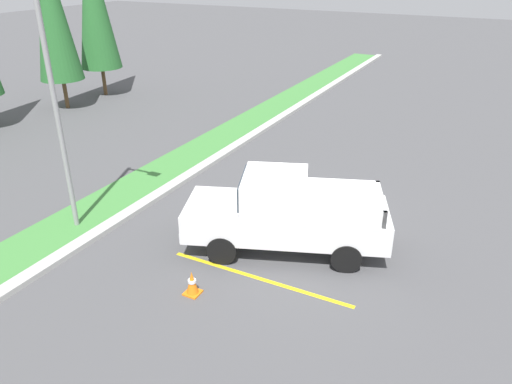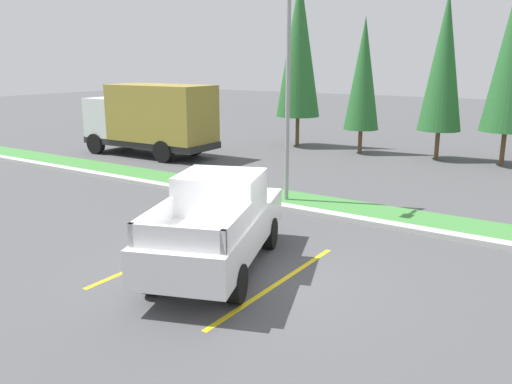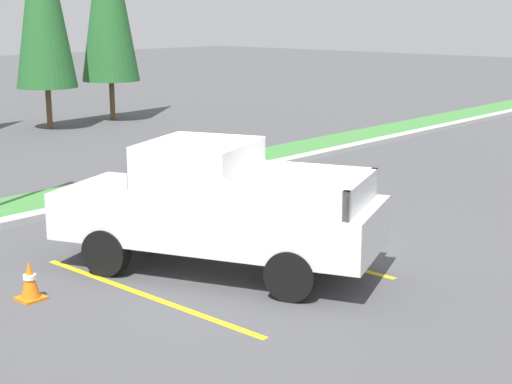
{
  "view_description": "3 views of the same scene",
  "coord_description": "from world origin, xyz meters",
  "px_view_note": "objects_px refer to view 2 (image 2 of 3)",
  "views": [
    {
      "loc": [
        -11.24,
        -4.37,
        7.04
      ],
      "look_at": [
        -0.51,
        1.16,
        1.23
      ],
      "focal_mm": 34.37,
      "sensor_mm": 36.0,
      "label": 1
    },
    {
      "loc": [
        5.85,
        -8.61,
        4.48
      ],
      "look_at": [
        -1.39,
        2.23,
        1.24
      ],
      "focal_mm": 37.05,
      "sensor_mm": 36.0,
      "label": 2
    },
    {
      "loc": [
        -9.55,
        -8.47,
        4.11
      ],
      "look_at": [
        -0.29,
        -0.19,
        1.23
      ],
      "focal_mm": 54.67,
      "sensor_mm": 36.0,
      "label": 3
    }
  ],
  "objects_px": {
    "pickup_truck_main": "(218,223)",
    "cypress_tree_center": "(444,62)",
    "traffic_cone": "(160,223)",
    "cargo_truck_distant": "(151,117)",
    "cypress_tree_left_inner": "(363,74)",
    "street_light": "(286,71)",
    "cypress_tree_leftmost": "(299,46)"
  },
  "relations": [
    {
      "from": "traffic_cone",
      "to": "cypress_tree_left_inner",
      "type": "bearing_deg",
      "value": 92.35
    },
    {
      "from": "street_light",
      "to": "traffic_cone",
      "type": "bearing_deg",
      "value": -103.38
    },
    {
      "from": "street_light",
      "to": "cypress_tree_center",
      "type": "xyz_separation_m",
      "value": [
        1.97,
        10.61,
        0.24
      ]
    },
    {
      "from": "cypress_tree_center",
      "to": "traffic_cone",
      "type": "relative_size",
      "value": 12.51
    },
    {
      "from": "pickup_truck_main",
      "to": "cypress_tree_leftmost",
      "type": "height_order",
      "value": "cypress_tree_leftmost"
    },
    {
      "from": "cargo_truck_distant",
      "to": "cypress_tree_center",
      "type": "relative_size",
      "value": 0.92
    },
    {
      "from": "street_light",
      "to": "cargo_truck_distant",
      "type": "bearing_deg",
      "value": 158.0
    },
    {
      "from": "pickup_truck_main",
      "to": "cypress_tree_leftmost",
      "type": "xyz_separation_m",
      "value": [
        -7.09,
        16.15,
        4.18
      ]
    },
    {
      "from": "cargo_truck_distant",
      "to": "street_light",
      "type": "distance_m",
      "value": 10.77
    },
    {
      "from": "pickup_truck_main",
      "to": "cypress_tree_leftmost",
      "type": "bearing_deg",
      "value": 113.69
    },
    {
      "from": "street_light",
      "to": "traffic_cone",
      "type": "xyz_separation_m",
      "value": [
        -1.09,
        -4.6,
        -3.89
      ]
    },
    {
      "from": "cargo_truck_distant",
      "to": "traffic_cone",
      "type": "height_order",
      "value": "cargo_truck_distant"
    },
    {
      "from": "street_light",
      "to": "cypress_tree_left_inner",
      "type": "bearing_deg",
      "value": 99.42
    },
    {
      "from": "pickup_truck_main",
      "to": "cargo_truck_distant",
      "type": "distance_m",
      "value": 14.93
    },
    {
      "from": "cypress_tree_leftmost",
      "to": "cypress_tree_left_inner",
      "type": "bearing_deg",
      "value": -3.58
    },
    {
      "from": "cypress_tree_leftmost",
      "to": "traffic_cone",
      "type": "bearing_deg",
      "value": -74.01
    },
    {
      "from": "cypress_tree_center",
      "to": "cargo_truck_distant",
      "type": "bearing_deg",
      "value": -150.35
    },
    {
      "from": "pickup_truck_main",
      "to": "traffic_cone",
      "type": "bearing_deg",
      "value": 159.26
    },
    {
      "from": "cypress_tree_center",
      "to": "traffic_cone",
      "type": "distance_m",
      "value": 16.06
    },
    {
      "from": "cypress_tree_center",
      "to": "cypress_tree_leftmost",
      "type": "bearing_deg",
      "value": -179.17
    },
    {
      "from": "pickup_truck_main",
      "to": "traffic_cone",
      "type": "relative_size",
      "value": 9.25
    },
    {
      "from": "cypress_tree_left_inner",
      "to": "cypress_tree_center",
      "type": "distance_m",
      "value": 3.74
    },
    {
      "from": "pickup_truck_main",
      "to": "cypress_tree_center",
      "type": "xyz_separation_m",
      "value": [
        0.31,
        16.26,
        3.38
      ]
    },
    {
      "from": "traffic_cone",
      "to": "street_light",
      "type": "bearing_deg",
      "value": 76.62
    },
    {
      "from": "cypress_tree_left_inner",
      "to": "street_light",
      "type": "bearing_deg",
      "value": -80.58
    },
    {
      "from": "pickup_truck_main",
      "to": "street_light",
      "type": "bearing_deg",
      "value": 106.43
    },
    {
      "from": "street_light",
      "to": "cypress_tree_leftmost",
      "type": "height_order",
      "value": "cypress_tree_leftmost"
    },
    {
      "from": "pickup_truck_main",
      "to": "cargo_truck_distant",
      "type": "relative_size",
      "value": 0.81
    },
    {
      "from": "cargo_truck_distant",
      "to": "cypress_tree_center",
      "type": "bearing_deg",
      "value": 29.65
    },
    {
      "from": "pickup_truck_main",
      "to": "traffic_cone",
      "type": "xyz_separation_m",
      "value": [
        -2.76,
        1.04,
        -0.75
      ]
    },
    {
      "from": "cargo_truck_distant",
      "to": "cypress_tree_center",
      "type": "height_order",
      "value": "cypress_tree_center"
    },
    {
      "from": "street_light",
      "to": "traffic_cone",
      "type": "distance_m",
      "value": 6.12
    }
  ]
}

